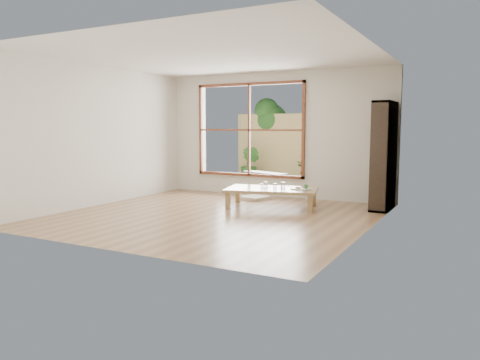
% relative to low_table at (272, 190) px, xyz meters
% --- Properties ---
extents(ground, '(5.00, 5.00, 0.00)m').
position_rel_low_table_xyz_m(ground, '(-0.51, -1.14, -0.31)').
color(ground, '#9F7C4F').
rests_on(ground, ground).
extents(low_table, '(1.80, 1.29, 0.36)m').
position_rel_low_table_xyz_m(low_table, '(0.00, 0.00, 0.00)').
color(low_table, '#997A4A').
rests_on(low_table, ground).
extents(floor_cushion, '(0.59, 0.59, 0.07)m').
position_rel_low_table_xyz_m(floor_cushion, '(-0.69, 0.70, -0.28)').
color(floor_cushion, white).
rests_on(floor_cushion, ground).
extents(bookshelf, '(0.31, 0.86, 1.91)m').
position_rel_low_table_xyz_m(bookshelf, '(1.82, 0.76, 0.64)').
color(bookshelf, '#32261C').
rests_on(bookshelf, ground).
extents(glass_tall, '(0.07, 0.07, 0.12)m').
position_rel_low_table_xyz_m(glass_tall, '(-0.08, -0.10, 0.10)').
color(glass_tall, silver).
rests_on(glass_tall, low_table).
extents(glass_mid, '(0.08, 0.08, 0.11)m').
position_rel_low_table_xyz_m(glass_mid, '(0.18, 0.10, 0.10)').
color(glass_mid, silver).
rests_on(glass_mid, low_table).
extents(glass_short, '(0.06, 0.06, 0.08)m').
position_rel_low_table_xyz_m(glass_short, '(0.03, 0.07, 0.08)').
color(glass_short, silver).
rests_on(glass_short, low_table).
extents(glass_small, '(0.06, 0.06, 0.07)m').
position_rel_low_table_xyz_m(glass_small, '(-0.20, -0.02, 0.08)').
color(glass_small, silver).
rests_on(glass_small, low_table).
extents(food_tray, '(0.36, 0.31, 0.10)m').
position_rel_low_table_xyz_m(food_tray, '(0.55, 0.07, 0.07)').
color(food_tray, white).
rests_on(food_tray, low_table).
extents(deck, '(2.80, 2.00, 0.05)m').
position_rel_low_table_xyz_m(deck, '(-1.11, 2.42, -0.31)').
color(deck, '#373128').
rests_on(deck, ground).
extents(garden_bench, '(1.23, 0.73, 0.37)m').
position_rel_low_table_xyz_m(garden_bench, '(-1.18, 2.25, 0.03)').
color(garden_bench, '#32261C').
rests_on(garden_bench, deck).
extents(bamboo_fence, '(2.80, 0.06, 1.80)m').
position_rel_low_table_xyz_m(bamboo_fence, '(-1.11, 3.42, 0.59)').
color(bamboo_fence, '#D4BF6D').
rests_on(bamboo_fence, ground).
extents(shrub_right, '(0.92, 0.87, 0.82)m').
position_rel_low_table_xyz_m(shrub_right, '(-0.30, 3.02, 0.12)').
color(shrub_right, '#2C5B21').
rests_on(shrub_right, deck).
extents(shrub_left, '(0.60, 0.52, 0.95)m').
position_rel_low_table_xyz_m(shrub_left, '(-1.93, 2.97, 0.18)').
color(shrub_left, '#2C5B21').
rests_on(shrub_left, deck).
extents(garden_tree, '(1.04, 0.85, 2.22)m').
position_rel_low_table_xyz_m(garden_tree, '(-1.78, 3.72, 1.31)').
color(garden_tree, '#4C3D2D').
rests_on(garden_tree, ground).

